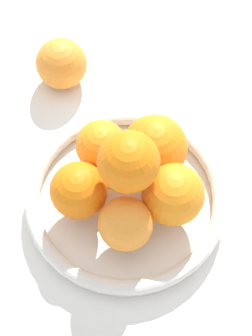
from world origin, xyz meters
The scene contains 4 objects.
ground_plane centered at (0.00, 0.00, 0.00)m, with size 4.00×4.00×0.00m, color white.
fruit_bowl centered at (0.00, 0.00, 0.02)m, with size 0.26×0.26×0.03m.
orange_pile centered at (-0.01, 0.00, 0.08)m, with size 0.18×0.18×0.13m.
stray_orange centered at (0.02, -0.22, 0.04)m, with size 0.07×0.07×0.07m, color orange.
Camera 1 is at (0.10, 0.30, 0.67)m, focal length 60.00 mm.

